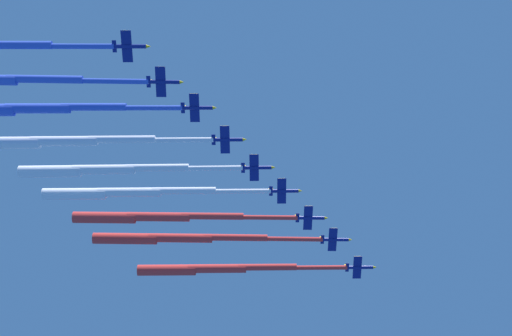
{
  "coord_description": "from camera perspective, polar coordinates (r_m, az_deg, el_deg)",
  "views": [
    {
      "loc": [
        103.46,
        -17.72,
        -12.04
      ],
      "look_at": [
        0.0,
        0.0,
        148.82
      ],
      "focal_mm": 46.41,
      "sensor_mm": 36.0,
      "label": 1
    }
  ],
  "objects": [
    {
      "name": "jet_starboard_outer",
      "position": [
        194.04,
        -18.46,
        4.86
      ],
      "size": [
        18.41,
        73.6,
        3.92
      ],
      "color": "navy"
    },
    {
      "name": "jet_port_mid",
      "position": [
        202.9,
        -11.09,
        -2.09
      ],
      "size": [
        19.55,
        77.45,
        4.02
      ],
      "color": "navy"
    },
    {
      "name": "jet_starboard_inner",
      "position": [
        205.66,
        -8.63,
        -4.21
      ],
      "size": [
        18.19,
        77.71,
        3.94
      ],
      "color": "navy"
    },
    {
      "name": "jet_lead",
      "position": [
        215.2,
        -3.57,
        -8.68
      ],
      "size": [
        19.37,
        76.0,
        3.98
      ],
      "color": "navy"
    },
    {
      "name": "jet_port_inner",
      "position": [
        211.31,
        -6.79,
        -6.04
      ],
      "size": [
        18.49,
        81.3,
        3.98
      ],
      "color": "navy"
    },
    {
      "name": "jet_port_outer",
      "position": [
        195.59,
        -16.43,
        2.21
      ],
      "size": [
        19.46,
        77.07,
        4.02
      ],
      "color": "navy"
    },
    {
      "name": "jet_starboard_mid",
      "position": [
        197.81,
        -13.17,
        -0.16
      ],
      "size": [
        19.24,
        74.07,
        4.06
      ],
      "color": "navy"
    }
  ]
}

